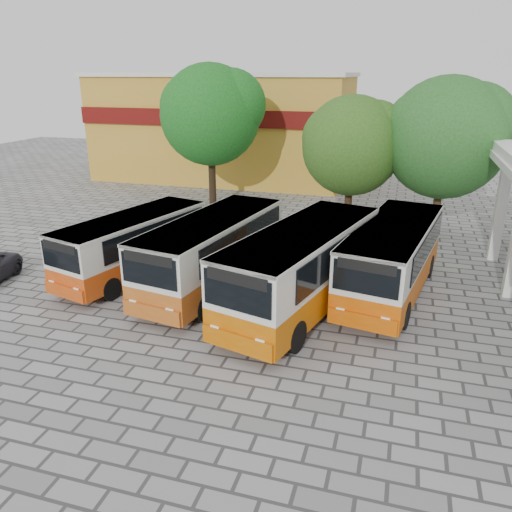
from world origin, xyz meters
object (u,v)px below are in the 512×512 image
(bus_centre_left, at_px, (213,249))
(bus_far_right, at_px, (392,255))
(bus_far_left, at_px, (133,242))
(bus_centre_right, at_px, (302,265))

(bus_centre_left, bearing_deg, bus_far_right, 20.40)
(bus_centre_left, height_order, bus_far_right, bus_centre_left)
(bus_far_left, height_order, bus_centre_left, bus_centre_left)
(bus_centre_left, relative_size, bus_far_right, 1.01)
(bus_far_left, relative_size, bus_centre_right, 0.85)
(bus_far_left, relative_size, bus_far_right, 0.93)
(bus_far_left, distance_m, bus_centre_left, 3.76)
(bus_centre_left, relative_size, bus_centre_right, 0.93)
(bus_far_left, bearing_deg, bus_centre_right, 5.14)
(bus_centre_right, distance_m, bus_far_right, 3.83)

